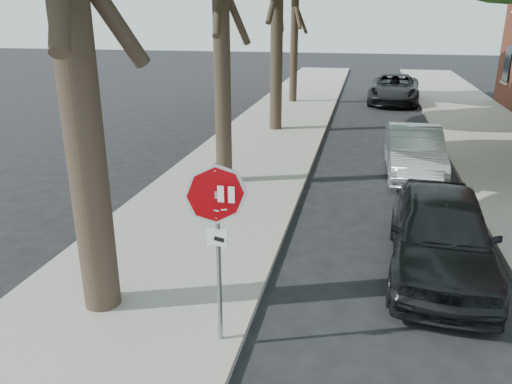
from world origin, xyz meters
TOP-DOWN VIEW (x-y plane):
  - ground at (0.00, 0.00)m, footprint 120.00×120.00m
  - sidewalk_left at (-2.50, 12.00)m, footprint 4.00×55.00m
  - sidewalk_right at (6.00, 12.00)m, footprint 4.00×55.00m
  - curb_left at (-0.45, 12.00)m, footprint 0.12×55.00m
  - curb_right at (3.95, 12.00)m, footprint 0.12×55.00m
  - stop_sign at (-0.70, -0.03)m, footprint 0.76×0.34m
  - car_a at (2.60, 2.99)m, footprint 2.06×4.56m
  - car_b at (2.60, 9.07)m, footprint 1.53×4.28m
  - car_d at (2.60, 22.27)m, footprint 2.92×5.65m

SIDE VIEW (x-z plane):
  - ground at x=0.00m, z-range 0.00..0.00m
  - sidewalk_left at x=-2.50m, z-range 0.00..0.12m
  - sidewalk_right at x=6.00m, z-range 0.00..0.12m
  - curb_left at x=-0.45m, z-range 0.00..0.13m
  - curb_right at x=3.95m, z-range 0.00..0.13m
  - car_b at x=2.60m, z-range 0.00..1.41m
  - car_a at x=2.60m, z-range 0.00..1.52m
  - car_d at x=2.60m, z-range 0.00..1.52m
  - stop_sign at x=-0.70m, z-range 0.64..3.25m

